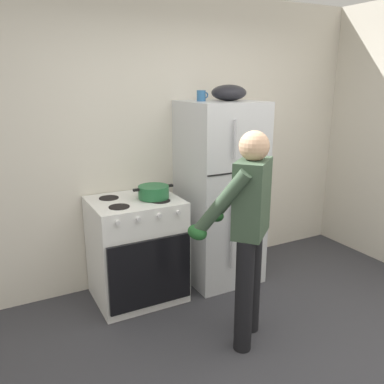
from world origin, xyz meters
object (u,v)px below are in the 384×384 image
refrigerator (219,193)px  mixing_bowl (229,93)px  stove_range (137,250)px  coffee_mug (201,96)px  red_pot (154,192)px  person_cook (247,222)px

refrigerator → mixing_bowl: bearing=0.2°
stove_range → coffee_mug: size_ratio=8.32×
red_pot → stove_range: bearing=166.1°
stove_range → person_cook: bearing=-62.7°
red_pot → coffee_mug: bearing=10.8°
refrigerator → red_pot: size_ratio=4.75×
person_cook → mixing_bowl: bearing=65.1°
red_pot → mixing_bowl: bearing=3.7°
mixing_bowl → person_cook: bearing=-114.9°
red_pot → mixing_bowl: size_ratio=1.15×
mixing_bowl → coffee_mug: bearing=169.0°
red_pot → person_cook: bearing=-70.0°
stove_range → red_pot: bearing=-13.9°
refrigerator → stove_range: (-0.86, -0.01, -0.41)m
refrigerator → stove_range: refrigerator is taller
person_cook → coffee_mug: size_ratio=14.28×
stove_range → red_pot: red_pot is taller
person_cook → coffee_mug: (0.19, 1.02, 0.84)m
coffee_mug → mixing_bowl: (0.26, -0.05, 0.02)m
coffee_mug → mixing_bowl: size_ratio=0.35×
refrigerator → red_pot: bearing=-176.0°
stove_range → mixing_bowl: mixing_bowl is taller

